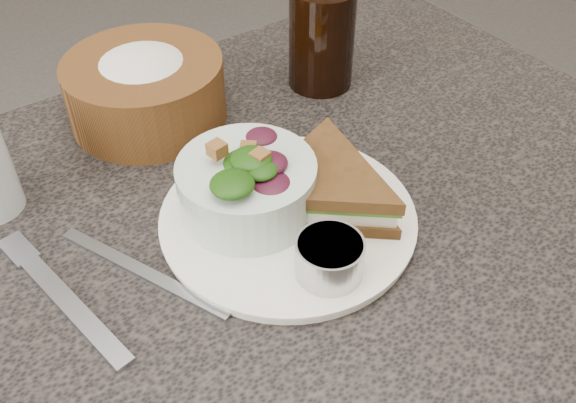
# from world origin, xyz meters

# --- Properties ---
(dining_table) EXTENTS (1.00, 0.70, 0.75)m
(dining_table) POSITION_xyz_m (0.00, 0.00, 0.38)
(dining_table) COLOR black
(dining_table) RESTS_ON floor
(dinner_plate) EXTENTS (0.26, 0.26, 0.01)m
(dinner_plate) POSITION_xyz_m (0.02, -0.02, 0.76)
(dinner_plate) COLOR white
(dinner_plate) RESTS_ON dining_table
(sandwich) EXTENTS (0.26, 0.26, 0.05)m
(sandwich) POSITION_xyz_m (0.06, -0.03, 0.79)
(sandwich) COLOR #4F3019
(sandwich) RESTS_ON dinner_plate
(salad_bowl) EXTENTS (0.17, 0.17, 0.08)m
(salad_bowl) POSITION_xyz_m (-0.01, 0.01, 0.80)
(salad_bowl) COLOR silver
(salad_bowl) RESTS_ON dinner_plate
(dressing_ramekin) EXTENTS (0.08, 0.08, 0.04)m
(dressing_ramekin) POSITION_xyz_m (0.00, -0.11, 0.78)
(dressing_ramekin) COLOR #B0B0B2
(dressing_ramekin) RESTS_ON dinner_plate
(orange_wedge) EXTENTS (0.07, 0.07, 0.02)m
(orange_wedge) POSITION_xyz_m (0.05, 0.04, 0.77)
(orange_wedge) COLOR orange
(orange_wedge) RESTS_ON dinner_plate
(fork) EXTENTS (0.05, 0.19, 0.01)m
(fork) POSITION_xyz_m (-0.21, 0.01, 0.75)
(fork) COLOR #AAADB8
(fork) RESTS_ON dining_table
(knife) EXTENTS (0.09, 0.19, 0.00)m
(knife) POSITION_xyz_m (-0.14, 0.00, 0.75)
(knife) COLOR #9AA1A9
(knife) RESTS_ON dining_table
(bread_basket) EXTENTS (0.24, 0.24, 0.11)m
(bread_basket) POSITION_xyz_m (-0.01, 0.23, 0.80)
(bread_basket) COLOR brown
(bread_basket) RESTS_ON dining_table
(cola_glass) EXTENTS (0.09, 0.09, 0.14)m
(cola_glass) POSITION_xyz_m (0.21, 0.17, 0.82)
(cola_glass) COLOR black
(cola_glass) RESTS_ON dining_table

